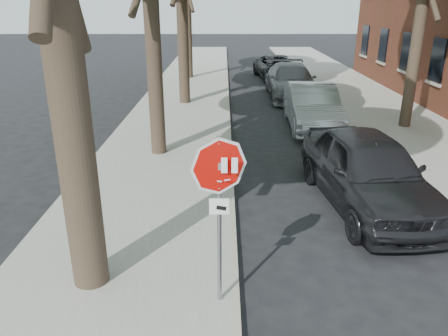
{
  "coord_description": "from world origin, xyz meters",
  "views": [
    {
      "loc": [
        -0.63,
        -5.53,
        4.4
      ],
      "look_at": [
        -0.63,
        0.6,
        2.05
      ],
      "focal_mm": 35.0,
      "sensor_mm": 36.0,
      "label": 1
    }
  ],
  "objects_px": {
    "stop_sign": "(219,191)",
    "car_d": "(278,67)",
    "car_a": "(368,170)",
    "car_c": "(291,81)",
    "car_b": "(312,107)"
  },
  "relations": [
    {
      "from": "car_a",
      "to": "car_b",
      "type": "height_order",
      "value": "car_a"
    },
    {
      "from": "car_b",
      "to": "car_c",
      "type": "relative_size",
      "value": 0.88
    },
    {
      "from": "car_a",
      "to": "car_c",
      "type": "xyz_separation_m",
      "value": [
        0.0,
        12.01,
        -0.06
      ]
    },
    {
      "from": "stop_sign",
      "to": "car_d",
      "type": "bearing_deg",
      "value": 81.11
    },
    {
      "from": "car_a",
      "to": "stop_sign",
      "type": "bearing_deg",
      "value": -138.49
    },
    {
      "from": "car_a",
      "to": "car_d",
      "type": "distance_m",
      "value": 17.49
    },
    {
      "from": "car_c",
      "to": "car_b",
      "type": "bearing_deg",
      "value": -89.57
    },
    {
      "from": "stop_sign",
      "to": "car_d",
      "type": "distance_m",
      "value": 21.39
    },
    {
      "from": "car_d",
      "to": "car_b",
      "type": "bearing_deg",
      "value": -96.36
    },
    {
      "from": "stop_sign",
      "to": "car_c",
      "type": "relative_size",
      "value": 0.48
    },
    {
      "from": "car_b",
      "to": "car_a",
      "type": "bearing_deg",
      "value": -88.18
    },
    {
      "from": "stop_sign",
      "to": "car_c",
      "type": "xyz_separation_m",
      "value": [
        3.3,
        15.62,
        -1.16
      ]
    },
    {
      "from": "car_b",
      "to": "car_c",
      "type": "xyz_separation_m",
      "value": [
        0.0,
        5.41,
        0.0
      ]
    },
    {
      "from": "stop_sign",
      "to": "car_b",
      "type": "relative_size",
      "value": 0.55
    },
    {
      "from": "car_a",
      "to": "car_c",
      "type": "relative_size",
      "value": 0.91
    }
  ]
}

